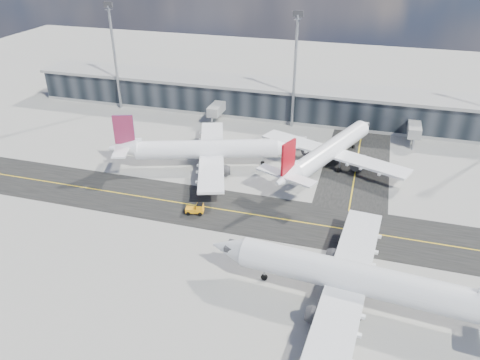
{
  "coord_description": "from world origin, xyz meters",
  "views": [
    {
      "loc": [
        19.27,
        -65.62,
        46.69
      ],
      "look_at": [
        -2.15,
        7.18,
        5.0
      ],
      "focal_mm": 35.0,
      "sensor_mm": 36.0,
      "label": 1
    }
  ],
  "objects_px": {
    "airliner_af": "(204,149)",
    "airliner_redtail": "(329,151)",
    "airliner_near": "(361,280)",
    "service_van": "(302,142)",
    "baggage_tug": "(196,209)"
  },
  "relations": [
    {
      "from": "airliner_af",
      "to": "service_van",
      "type": "height_order",
      "value": "airliner_af"
    },
    {
      "from": "airliner_near",
      "to": "airliner_af",
      "type": "bearing_deg",
      "value": 50.74
    },
    {
      "from": "baggage_tug",
      "to": "airliner_near",
      "type": "bearing_deg",
      "value": 51.6
    },
    {
      "from": "baggage_tug",
      "to": "service_van",
      "type": "xyz_separation_m",
      "value": [
        13.26,
        35.66,
        -0.19
      ]
    },
    {
      "from": "airliner_af",
      "to": "airliner_redtail",
      "type": "height_order",
      "value": "airliner_af"
    },
    {
      "from": "airliner_af",
      "to": "airliner_redtail",
      "type": "distance_m",
      "value": 26.83
    },
    {
      "from": "airliner_af",
      "to": "airliner_redtail",
      "type": "xyz_separation_m",
      "value": [
        25.94,
        6.86,
        -0.04
      ]
    },
    {
      "from": "airliner_af",
      "to": "service_van",
      "type": "xyz_separation_m",
      "value": [
        18.5,
        17.14,
        -3.15
      ]
    },
    {
      "from": "airliner_af",
      "to": "airliner_near",
      "type": "relative_size",
      "value": 0.9
    },
    {
      "from": "service_van",
      "to": "airliner_af",
      "type": "bearing_deg",
      "value": -149.82
    },
    {
      "from": "airliner_redtail",
      "to": "service_van",
      "type": "xyz_separation_m",
      "value": [
        -7.44,
        10.28,
        -3.11
      ]
    },
    {
      "from": "airliner_near",
      "to": "service_van",
      "type": "xyz_separation_m",
      "value": [
        -16.66,
        50.91,
        -3.45
      ]
    },
    {
      "from": "airliner_redtail",
      "to": "baggage_tug",
      "type": "height_order",
      "value": "airliner_redtail"
    },
    {
      "from": "baggage_tug",
      "to": "service_van",
      "type": "distance_m",
      "value": 38.05
    },
    {
      "from": "airliner_af",
      "to": "baggage_tug",
      "type": "height_order",
      "value": "airliner_af"
    }
  ]
}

